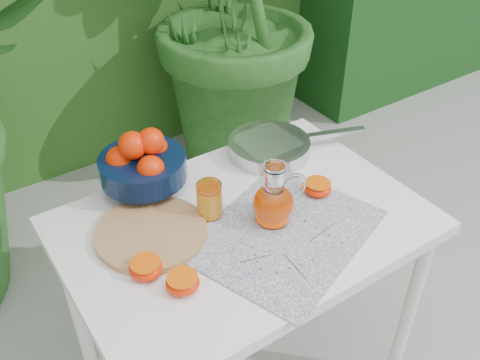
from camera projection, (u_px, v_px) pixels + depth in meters
potted_plant_right at (213, 3)px, 2.55m from camera, size 2.52×2.52×1.78m
white_table at (244, 242)px, 1.55m from camera, size 1.00×0.70×0.75m
placemat at (285, 233)px, 1.46m from camera, size 0.60×0.54×0.00m
cutting_board at (151, 233)px, 1.45m from camera, size 0.36×0.36×0.02m
fruit_bowl at (142, 162)px, 1.57m from camera, size 0.26×0.26×0.20m
juice_pitcher at (274, 201)px, 1.46m from camera, size 0.17×0.13×0.19m
juice_tumbler at (209, 200)px, 1.49m from camera, size 0.09×0.09×0.11m
saute_pan at (270, 146)px, 1.76m from camera, size 0.49×0.34×0.05m
orange_halves at (222, 242)px, 1.41m from camera, size 0.68×0.21×0.04m
thyme_sprigs at (293, 251)px, 1.40m from camera, size 0.31×0.17×0.01m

